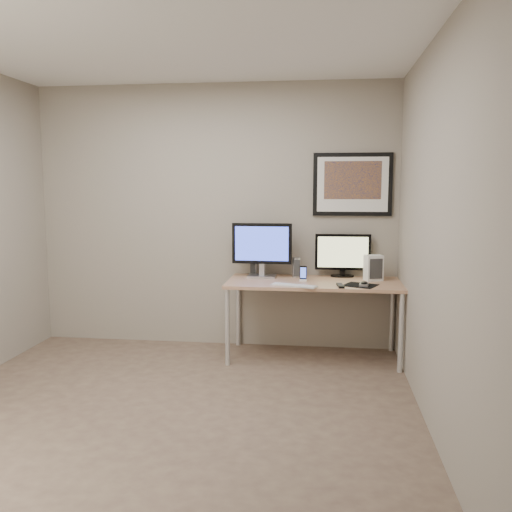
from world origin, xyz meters
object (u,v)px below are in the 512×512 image
object	(u,v)px
speaker_left	(254,266)
monitor_large	(262,247)
desk	(314,288)
speaker_right	(296,268)
keyboard	(294,285)
fan_unit	(373,268)
phone_dock	(303,273)
framed_art	(352,184)
monitor_tv	(343,254)

from	to	relation	value
speaker_left	monitor_large	bearing A→B (deg)	-43.08
desk	speaker_right	xyz separation A→B (m)	(-0.17, 0.19, 0.16)
keyboard	fan_unit	size ratio (longest dim) A/B	1.74
desk	phone_dock	distance (m)	0.17
phone_dock	keyboard	bearing A→B (deg)	-102.18
speaker_right	keyboard	distance (m)	0.47
framed_art	speaker_left	size ratio (longest dim) A/B	4.27
monitor_tv	fan_unit	world-z (taller)	monitor_tv
desk	speaker_left	bearing A→B (deg)	152.93
monitor_large	phone_dock	world-z (taller)	monitor_large
speaker_left	phone_dock	xyz separation A→B (m)	(0.50, -0.30, -0.02)
monitor_large	speaker_right	distance (m)	0.38
framed_art	speaker_right	size ratio (longest dim) A/B	3.90
keyboard	fan_unit	distance (m)	0.82
desk	speaker_left	size ratio (longest dim) A/B	9.10
fan_unit	desk	bearing A→B (deg)	172.33
fan_unit	speaker_left	bearing A→B (deg)	151.32
speaker_right	keyboard	xyz separation A→B (m)	(0.00, -0.46, -0.09)
framed_art	phone_dock	bearing A→B (deg)	-143.90
speaker_right	monitor_tv	bearing A→B (deg)	-1.10
monitor_tv	fan_unit	size ratio (longest dim) A/B	2.23
speaker_right	fan_unit	xyz separation A→B (m)	(0.72, -0.08, 0.02)
desk	phone_dock	size ratio (longest dim) A/B	11.33
monitor_tv	speaker_right	world-z (taller)	monitor_tv
monitor_tv	speaker_left	world-z (taller)	monitor_tv
monitor_tv	fan_unit	xyz separation A→B (m)	(0.28, -0.17, -0.10)
monitor_large	speaker_right	xyz separation A→B (m)	(0.33, 0.04, -0.19)
desk	monitor_large	world-z (taller)	monitor_large
desk	monitor_large	bearing A→B (deg)	162.86
speaker_right	speaker_left	bearing A→B (deg)	152.65
framed_art	speaker_left	world-z (taller)	framed_art
framed_art	monitor_tv	size ratio (longest dim) A/B	1.41
framed_art	phone_dock	distance (m)	0.99
speaker_right	fan_unit	distance (m)	0.73
phone_dock	desk	bearing A→B (deg)	-0.44
keyboard	framed_art	bearing A→B (deg)	67.64
framed_art	fan_unit	world-z (taller)	framed_art
fan_unit	monitor_tv	bearing A→B (deg)	130.21
speaker_left	phone_dock	size ratio (longest dim) A/B	1.25
framed_art	keyboard	size ratio (longest dim) A/B	1.81
speaker_left	desk	bearing A→B (deg)	-12.18
desk	fan_unit	distance (m)	0.59
monitor_tv	phone_dock	xyz separation A→B (m)	(-0.37, -0.27, -0.15)
speaker_left	fan_unit	distance (m)	1.16
framed_art	speaker_right	distance (m)	0.96
monitor_large	monitor_tv	xyz separation A→B (m)	(0.77, 0.12, -0.07)
desk	speaker_right	size ratio (longest dim) A/B	8.33
monitor_large	keyboard	world-z (taller)	monitor_large
monitor_large	speaker_left	size ratio (longest dim) A/B	3.27
framed_art	keyboard	distance (m)	1.19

